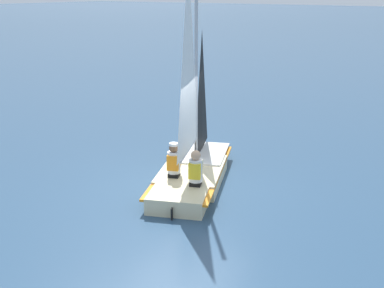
# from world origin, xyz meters

# --- Properties ---
(ground_plane) EXTENTS (260.00, 260.00, 0.00)m
(ground_plane) POSITION_xyz_m (0.00, 0.00, 0.00)
(ground_plane) COLOR #2D4C6B
(sailboat_main) EXTENTS (4.14, 2.82, 5.26)m
(sailboat_main) POSITION_xyz_m (0.00, 0.00, 0.73)
(sailboat_main) COLOR beige
(sailboat_main) RESTS_ON ground_plane
(sailor_helm) EXTENTS (0.41, 0.39, 1.16)m
(sailor_helm) POSITION_xyz_m (-0.69, 0.03, 0.63)
(sailor_helm) COLOR black
(sailor_helm) RESTS_ON ground_plane
(sailor_crew) EXTENTS (0.41, 0.39, 1.16)m
(sailor_crew) POSITION_xyz_m (-0.84, -0.66, 0.62)
(sailor_crew) COLOR black
(sailor_crew) RESTS_ON ground_plane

